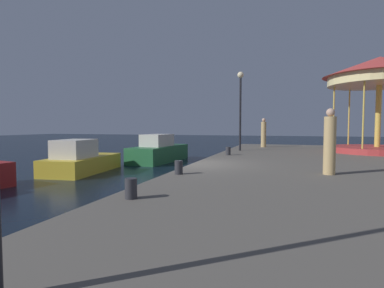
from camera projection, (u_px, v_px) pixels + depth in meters
name	position (u px, v px, depth m)	size (l,w,h in m)	color
ground_plane	(193.00, 184.00, 11.75)	(120.00, 120.00, 0.00)	black
motorboat_green	(159.00, 151.00, 19.17)	(2.15, 5.15, 1.70)	#236638
motorboat_yellow	(81.00, 160.00, 14.59)	(2.34, 4.51, 1.59)	gold
carousel	(379.00, 81.00, 16.27)	(5.64, 5.64, 5.06)	#B23333
lamp_post_mid_promenade	(240.00, 97.00, 17.58)	(0.36, 0.36, 4.50)	black
bollard_center	(179.00, 167.00, 9.05)	(0.24, 0.24, 0.40)	#2D2D33
bollard_south	(228.00, 151.00, 14.97)	(0.24, 0.24, 0.40)	#2D2D33
bollard_north	(131.00, 188.00, 6.01)	(0.24, 0.24, 0.40)	#2D2D33
person_near_carousel	(264.00, 133.00, 20.64)	(0.34, 0.34, 1.93)	tan
person_mid_promenade	(330.00, 143.00, 8.97)	(0.34, 0.34, 1.93)	tan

